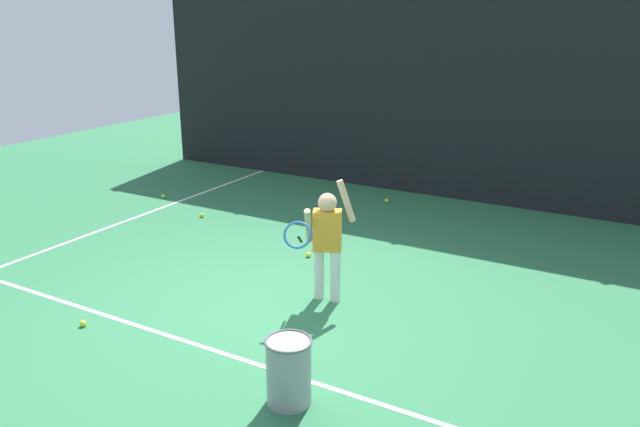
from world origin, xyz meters
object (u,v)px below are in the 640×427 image
Objects in this scene: tennis_ball_2 at (202,215)px; tennis_ball_1 at (83,323)px; tennis_player at (326,237)px; tennis_ball_3 at (387,201)px; tennis_ball_0 at (308,255)px; ball_hopper at (289,371)px; tennis_ball_4 at (163,196)px.

tennis_ball_1 is at bearing -69.31° from tennis_ball_2.
tennis_ball_2 is at bearing 127.49° from tennis_player.
tennis_ball_3 is at bearing 79.06° from tennis_player.
tennis_ball_0 is at bearing 104.27° from tennis_player.
tennis_ball_1 is at bearing -110.08° from tennis_ball_0.
tennis_ball_1 is 3.56m from tennis_ball_2.
tennis_ball_1 is at bearing 178.68° from ball_hopper.
tennis_ball_2 is (-2.25, 0.60, 0.00)m from tennis_ball_0.
tennis_ball_0 is at bearing 117.99° from ball_hopper.
tennis_ball_1 is 1.00× the size of tennis_ball_4.
tennis_ball_1 is (-2.48, 0.06, -0.26)m from ball_hopper.
tennis_ball_0 is 1.00× the size of tennis_ball_3.
tennis_ball_1 is 1.00× the size of tennis_ball_2.
tennis_ball_3 is (-0.12, 2.71, 0.00)m from tennis_ball_0.
tennis_ball_0 is at bearing -14.92° from tennis_ball_2.
tennis_ball_2 is (-1.26, 3.33, 0.00)m from tennis_ball_1.
tennis_player reaches higher than tennis_ball_0.
tennis_ball_3 is at bearing 25.71° from tennis_ball_4.
tennis_ball_0 is 1.00× the size of tennis_ball_2.
tennis_ball_4 is (-4.31, 2.08, -0.69)m from tennis_player.
tennis_ball_4 is at bearing 129.15° from tennis_player.
tennis_ball_0 is 1.00× the size of tennis_ball_1.
tennis_ball_0 is 1.00× the size of tennis_ball_4.
tennis_player is 1.96m from ball_hopper.
ball_hopper reaches higher than tennis_ball_4.
ball_hopper is 8.52× the size of tennis_ball_3.
ball_hopper reaches higher than tennis_ball_1.
tennis_ball_0 is at bearing 69.92° from tennis_ball_1.
ball_hopper is 2.49m from tennis_ball_1.
tennis_ball_0 is 2.90m from tennis_ball_1.
tennis_player reaches higher than ball_hopper.
ball_hopper reaches higher than tennis_ball_0.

